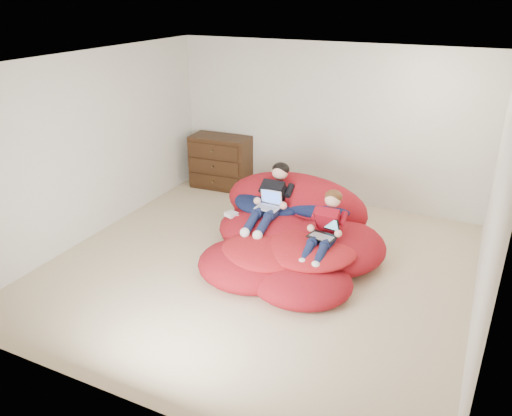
{
  "coord_description": "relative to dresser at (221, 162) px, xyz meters",
  "views": [
    {
      "loc": [
        2.31,
        -4.95,
        3.21
      ],
      "look_at": [
        -0.13,
        0.2,
        0.7
      ],
      "focal_mm": 35.0,
      "sensor_mm": 36.0,
      "label": 1
    }
  ],
  "objects": [
    {
      "name": "dresser",
      "position": [
        0.0,
        0.0,
        0.0
      ],
      "size": [
        1.04,
        0.6,
        0.91
      ],
      "color": "#321D0D",
      "rests_on": "ground"
    },
    {
      "name": "room_shell",
      "position": [
        1.77,
        -2.23,
        -0.24
      ],
      "size": [
        5.1,
        5.1,
        2.77
      ],
      "color": "#C7B38E",
      "rests_on": "ground"
    },
    {
      "name": "cream_pillow",
      "position": [
        1.42,
        -0.88,
        0.16
      ],
      "size": [
        0.48,
        0.3,
        0.3
      ],
      "primitive_type": "ellipsoid",
      "color": "white",
      "rests_on": "beanbag_pile"
    },
    {
      "name": "beanbag_pile",
      "position": [
        2.0,
        -1.7,
        -0.19
      ],
      "size": [
        2.45,
        2.44,
        0.94
      ],
      "color": "#AA131D",
      "rests_on": "ground"
    },
    {
      "name": "laptop_black",
      "position": [
        2.52,
        -1.98,
        0.1
      ],
      "size": [
        0.36,
        0.38,
        0.22
      ],
      "color": "black",
      "rests_on": "younger_boy"
    },
    {
      "name": "younger_boy",
      "position": [
        2.52,
        -1.93,
        0.16
      ],
      "size": [
        0.29,
        0.98,
        0.66
      ],
      "color": "maroon",
      "rests_on": "beanbag_pile"
    },
    {
      "name": "older_boy",
      "position": [
        1.65,
        -1.56,
        0.23
      ],
      "size": [
        0.32,
        1.1,
        0.71
      ],
      "color": "black",
      "rests_on": "beanbag_pile"
    },
    {
      "name": "laptop_white",
      "position": [
        1.65,
        -1.65,
        0.17
      ],
      "size": [
        0.32,
        0.27,
        0.22
      ],
      "color": "silver",
      "rests_on": "older_boy"
    },
    {
      "name": "power_adapter",
      "position": [
        1.15,
        -1.78,
        -0.04
      ],
      "size": [
        0.18,
        0.18,
        0.05
      ],
      "primitive_type": "cube",
      "rotation": [
        0.0,
        0.0,
        -0.38
      ],
      "color": "silver",
      "rests_on": "beanbag_pile"
    }
  ]
}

